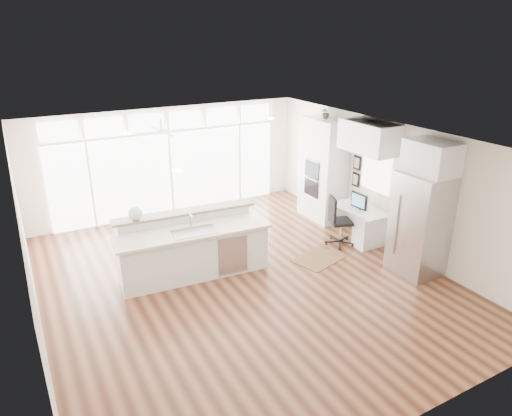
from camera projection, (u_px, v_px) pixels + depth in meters
floor at (242, 279)px, 8.71m from camera, size 7.00×8.00×0.02m
ceiling at (240, 140)px, 7.72m from camera, size 7.00×8.00×0.02m
wall_back at (169, 161)px, 11.47m from camera, size 7.00×0.04×2.70m
wall_front at (409, 335)px, 4.95m from camera, size 7.00×0.04×2.70m
wall_left at (27, 257)px, 6.64m from camera, size 0.04×8.00×2.70m
wall_right at (386, 184)px, 9.78m from camera, size 0.04×8.00×2.70m
glass_wall at (170, 173)px, 11.54m from camera, size 5.80×0.06×2.08m
transom_row at (167, 121)px, 11.05m from camera, size 5.90×0.06×0.40m
desk_window at (376, 172)px, 9.94m from camera, size 0.04×0.85×0.85m
ceiling_fan at (161, 127)px, 9.86m from camera, size 1.16×1.16×0.32m
recessed_lights at (235, 139)px, 7.89m from camera, size 3.40×3.00×0.02m
oven_cabinet at (323, 170)px, 11.14m from camera, size 0.64×1.20×2.50m
desk_nook at (360, 224)px, 10.22m from camera, size 0.72×1.30×0.76m
upper_cabinets at (369, 137)px, 9.51m from camera, size 0.64×1.30×0.64m
refrigerator at (420, 224)px, 8.64m from camera, size 0.76×0.90×2.00m
fridge_cabinet at (432, 157)px, 8.19m from camera, size 0.64×0.90×0.60m
framed_photos at (357, 171)px, 10.50m from camera, size 0.06×0.22×0.80m
kitchen_island at (194, 247)px, 8.66m from camera, size 3.00×1.32×1.16m
rug at (318, 259)px, 9.46m from camera, size 1.14×0.95×0.01m
office_chair at (341, 221)px, 9.92m from camera, size 0.72×0.69×1.11m
fishbowl at (135, 213)px, 8.38m from camera, size 0.32×0.32×0.26m
monitor at (359, 201)px, 9.97m from camera, size 0.11×0.46×0.38m
keyboard at (352, 210)px, 9.96m from camera, size 0.18×0.36×0.02m
potted_plant at (326, 114)px, 10.64m from camera, size 0.27×0.30×0.22m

